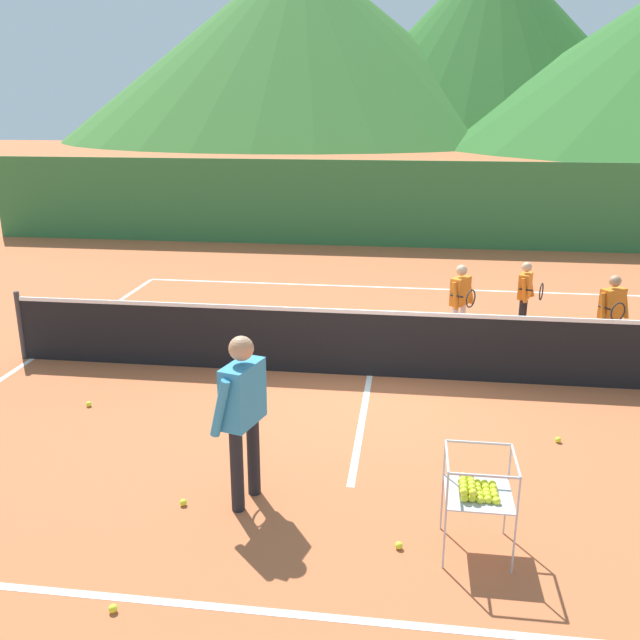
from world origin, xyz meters
TOP-DOWN VIEW (x-y plane):
  - ground_plane at (0.00, 0.00)m, footprint 120.00×120.00m
  - line_baseline_near at (0.00, -4.87)m, footprint 10.24×0.08m
  - line_baseline_far at (0.00, 4.96)m, footprint 10.24×0.08m
  - line_sideline_west at (-5.12, 0.00)m, footprint 0.08×9.84m
  - line_service_center at (0.00, 0.00)m, footprint 0.08×6.03m
  - tennis_net at (0.00, 0.00)m, footprint 10.56×0.08m
  - instructor at (-0.99, -3.38)m, footprint 0.45×0.83m
  - student_0 at (1.32, 1.64)m, footprint 0.43×0.70m
  - student_1 at (2.43, 2.30)m, footprint 0.41×0.67m
  - student_2 at (3.51, 1.21)m, footprint 0.51×0.64m
  - ball_cart at (1.14, -3.88)m, footprint 0.58×0.58m
  - tennis_ball_0 at (-3.49, -1.52)m, footprint 0.07×0.07m
  - tennis_ball_1 at (-1.63, -5.03)m, footprint 0.07×0.07m
  - tennis_ball_2 at (0.51, -3.96)m, footprint 0.07×0.07m
  - tennis_ball_3 at (-1.57, -3.55)m, footprint 0.07×0.07m
  - tennis_ball_4 at (2.26, -1.73)m, footprint 0.07×0.07m
  - windscreen_fence at (0.00, 9.31)m, footprint 22.53×0.08m
  - hill_1 at (7.85, 69.68)m, footprint 38.99×38.99m
  - hill_2 at (-11.78, 67.66)m, footprint 49.83×49.83m

SIDE VIEW (x-z plane):
  - ground_plane at x=0.00m, z-range 0.00..0.00m
  - line_baseline_near at x=0.00m, z-range 0.00..0.01m
  - line_baseline_far at x=0.00m, z-range 0.00..0.01m
  - line_sideline_west at x=-5.12m, z-range 0.00..0.01m
  - line_service_center at x=0.00m, z-range 0.00..0.01m
  - tennis_ball_0 at x=-3.49m, z-range 0.00..0.07m
  - tennis_ball_1 at x=-1.63m, z-range 0.00..0.07m
  - tennis_ball_2 at x=0.51m, z-range 0.00..0.07m
  - tennis_ball_3 at x=-1.57m, z-range 0.00..0.07m
  - tennis_ball_4 at x=2.26m, z-range 0.00..0.07m
  - tennis_net at x=0.00m, z-range -0.03..1.02m
  - ball_cart at x=1.14m, z-range 0.14..1.04m
  - student_1 at x=2.43m, z-range 0.12..1.33m
  - student_0 at x=1.32m, z-range 0.13..1.41m
  - student_2 at x=3.51m, z-range 0.13..1.42m
  - instructor at x=-0.99m, z-range 0.17..1.87m
  - windscreen_fence at x=0.00m, z-range 0.00..2.28m
  - hill_2 at x=-11.78m, z-range 0.00..19.11m
  - hill_1 at x=7.85m, z-range 0.00..19.38m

